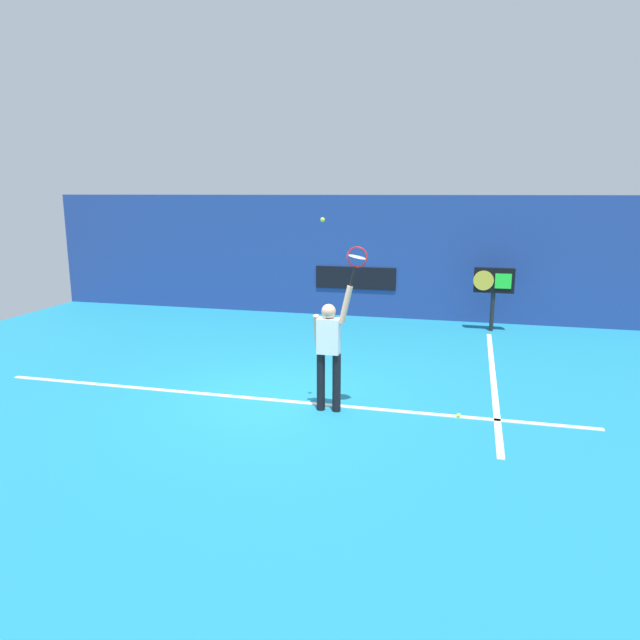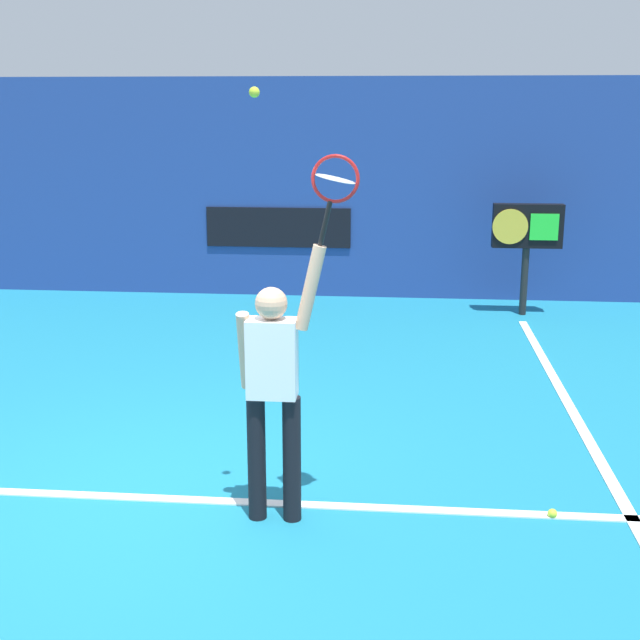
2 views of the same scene
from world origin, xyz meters
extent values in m
plane|color=teal|center=(0.00, 0.00, 0.00)|extent=(18.00, 18.00, 0.00)
cube|color=navy|center=(0.00, 6.96, 1.63)|extent=(18.00, 0.20, 3.27)
cube|color=black|center=(0.00, 6.84, 1.06)|extent=(2.20, 0.03, 0.60)
cube|color=white|center=(0.00, -0.13, 0.01)|extent=(10.00, 0.10, 0.01)
cube|color=white|center=(3.52, 2.00, 0.01)|extent=(0.10, 7.00, 0.01)
cylinder|color=black|center=(0.86, -0.34, 0.46)|extent=(0.13, 0.13, 0.92)
cylinder|color=black|center=(1.11, -0.34, 0.46)|extent=(0.13, 0.13, 0.92)
cube|color=white|center=(0.98, -0.34, 1.20)|extent=(0.34, 0.20, 0.55)
sphere|color=#D8A884|center=(0.98, -0.34, 1.58)|extent=(0.22, 0.22, 0.22)
cylinder|color=#D8A884|center=(1.24, -0.34, 1.69)|extent=(0.22, 0.09, 0.59)
cylinder|color=#D8A884|center=(0.78, -0.26, 1.22)|extent=(0.09, 0.23, 0.58)
cylinder|color=black|center=(1.34, -0.34, 2.12)|extent=(0.10, 0.03, 0.30)
torus|color=red|center=(1.41, -0.34, 2.41)|extent=(0.38, 0.02, 0.38)
cylinder|color=silver|center=(1.41, -0.34, 2.41)|extent=(0.26, 0.27, 0.06)
sphere|color=#CCE033|center=(0.90, -0.42, 2.95)|extent=(0.07, 0.07, 0.07)
cylinder|color=black|center=(3.58, 5.95, 0.48)|extent=(0.10, 0.10, 0.95)
cube|color=black|center=(3.58, 5.95, 1.25)|extent=(0.95, 0.18, 0.60)
cylinder|color=gold|center=(3.33, 5.85, 1.25)|extent=(0.48, 0.02, 0.48)
cube|color=#26D833|center=(3.79, 5.85, 1.25)|extent=(0.38, 0.02, 0.36)
sphere|color=#CCE033|center=(2.96, -0.15, 0.03)|extent=(0.07, 0.07, 0.07)
camera|label=1|loc=(3.03, -8.86, 3.34)|focal=33.29mm
camera|label=2|loc=(1.81, -5.77, 2.88)|focal=47.31mm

